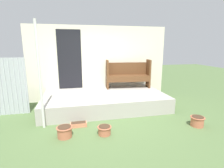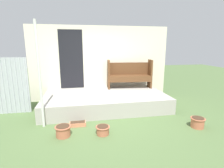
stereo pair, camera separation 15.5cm
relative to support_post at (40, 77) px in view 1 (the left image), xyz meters
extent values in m
plane|color=#516B3D|center=(1.53, 0.09, -1.24)|extent=(24.00, 24.00, 0.00)
cube|color=#A8A399|center=(1.67, 1.07, -1.02)|extent=(3.74, 1.98, 0.44)
cube|color=beige|center=(1.67, 2.09, 0.06)|extent=(4.94, 0.06, 2.60)
cube|color=black|center=(0.64, 2.05, 0.21)|extent=(0.80, 0.02, 2.00)
cylinder|color=silver|center=(-1.21, 1.05, -0.44)|extent=(0.04, 0.04, 1.61)
cylinder|color=silver|center=(-1.09, 1.05, -0.44)|extent=(0.04, 0.04, 1.61)
cylinder|color=silver|center=(-0.97, 1.05, -0.44)|extent=(0.04, 0.04, 1.61)
cylinder|color=silver|center=(-0.85, 1.05, -0.44)|extent=(0.04, 0.04, 1.61)
cylinder|color=silver|center=(-0.73, 1.05, -0.44)|extent=(0.04, 0.04, 1.61)
cylinder|color=silver|center=(-0.61, 1.05, -0.44)|extent=(0.04, 0.04, 1.61)
cylinder|color=silver|center=(0.00, 0.00, 0.00)|extent=(0.06, 0.06, 2.48)
cube|color=brown|center=(1.90, 1.78, -0.30)|extent=(0.10, 0.40, 1.00)
cube|color=brown|center=(3.37, 1.65, -0.30)|extent=(0.10, 0.40, 1.00)
cube|color=brown|center=(2.63, 1.71, -0.37)|extent=(1.45, 0.52, 0.04)
cube|color=brown|center=(2.62, 1.53, -0.47)|extent=(1.42, 0.16, 0.16)
cube|color=brown|center=(2.65, 1.89, -0.13)|extent=(1.42, 0.17, 0.44)
cylinder|color=#B76647|center=(0.50, -0.58, -1.12)|extent=(0.30, 0.30, 0.23)
torus|color=#B76647|center=(0.50, -0.58, -1.02)|extent=(0.35, 0.35, 0.02)
cylinder|color=#422D1E|center=(0.50, -0.58, -1.00)|extent=(0.28, 0.28, 0.01)
cylinder|color=#B76647|center=(1.36, -0.65, -1.15)|extent=(0.28, 0.28, 0.19)
torus|color=#B76647|center=(1.36, -0.65, -1.07)|extent=(0.32, 0.32, 0.02)
cylinder|color=#422D1E|center=(1.36, -0.65, -1.05)|extent=(0.25, 0.25, 0.01)
cylinder|color=#B76647|center=(3.64, -0.73, -1.12)|extent=(0.30, 0.30, 0.24)
torus|color=#B76647|center=(3.64, -0.73, -1.02)|extent=(0.34, 0.34, 0.02)
cylinder|color=#422D1E|center=(3.64, -0.73, -1.00)|extent=(0.27, 0.27, 0.01)
cube|color=tan|center=(0.81, -0.13, -1.19)|extent=(0.40, 0.17, 0.10)
cube|color=#422D1E|center=(0.81, -0.13, -1.14)|extent=(0.35, 0.14, 0.01)
camera|label=1|loc=(0.76, -4.13, 0.68)|focal=28.00mm
camera|label=2|loc=(0.91, -4.16, 0.68)|focal=28.00mm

